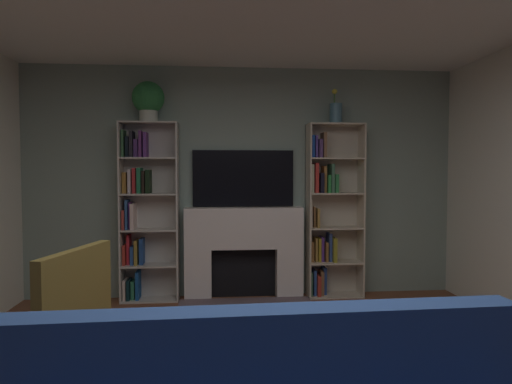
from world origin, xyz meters
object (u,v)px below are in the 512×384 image
object	(u,v)px
tv	(243,178)
armchair	(45,336)
fireplace	(244,250)
potted_plant	(148,100)
bookshelf_left	(144,210)
bookshelf_right	(328,212)
vase_with_flowers	(336,112)

from	to	relation	value
tv	armchair	size ratio (longest dim) A/B	1.13
fireplace	armchair	xyz separation A→B (m)	(-1.28, -2.55, -0.03)
potted_plant	armchair	xyz separation A→B (m)	(-0.22, -2.53, -1.71)
bookshelf_left	tv	bearing A→B (deg)	3.54
potted_plant	bookshelf_right	bearing A→B (deg)	1.30
fireplace	armchair	world-z (taller)	fireplace
fireplace	tv	distance (m)	0.82
armchair	bookshelf_right	bearing A→B (deg)	48.70
fireplace	bookshelf_right	bearing A→B (deg)	1.15
bookshelf_right	vase_with_flowers	world-z (taller)	vase_with_flowers
tv	vase_with_flowers	size ratio (longest dim) A/B	2.94
tv	bookshelf_left	world-z (taller)	bookshelf_left
bookshelf_left	bookshelf_right	size ratio (longest dim) A/B	1.00
vase_with_flowers	armchair	distance (m)	3.79
bookshelf_left	armchair	distance (m)	2.63
tv	armchair	world-z (taller)	tv
fireplace	bookshelf_left	xyz separation A→B (m)	(-1.12, 0.02, 0.46)
armchair	bookshelf_left	bearing A→B (deg)	86.58
bookshelf_right	armchair	world-z (taller)	bookshelf_right
bookshelf_right	fireplace	bearing A→B (deg)	-178.85
fireplace	bookshelf_left	bearing A→B (deg)	178.76
fireplace	bookshelf_left	size ratio (longest dim) A/B	0.72
bookshelf_right	armchair	size ratio (longest dim) A/B	1.95
tv	bookshelf_left	xyz separation A→B (m)	(-1.12, -0.07, -0.35)
tv	armchair	bearing A→B (deg)	-115.75
fireplace	bookshelf_right	world-z (taller)	bookshelf_right
bookshelf_right	potted_plant	bearing A→B (deg)	-178.70
bookshelf_right	armchair	xyz separation A→B (m)	(-2.26, -2.57, -0.45)
potted_plant	vase_with_flowers	xyz separation A→B (m)	(2.11, 0.00, -0.11)
armchair	vase_with_flowers	bearing A→B (deg)	47.35
vase_with_flowers	potted_plant	bearing A→B (deg)	-179.97
tv	bookshelf_left	distance (m)	1.18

